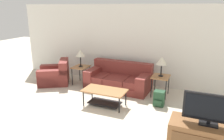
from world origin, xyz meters
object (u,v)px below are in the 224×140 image
side_table_right (161,78)px  table_lamp_left (80,53)px  armchair (55,75)px  couch (119,80)px  backpack (159,99)px  television (210,109)px  side_table_left (81,68)px  table_lamp_right (162,61)px  coffee_table (105,94)px

side_table_right → table_lamp_left: 2.71m
armchair → side_table_right: (3.49, 0.32, 0.25)m
armchair → side_table_right: 3.51m
couch → backpack: bearing=-28.1°
television → side_table_left: bearing=147.7°
table_lamp_right → table_lamp_left: bearing=180.0°
table_lamp_left → table_lamp_right: 2.66m
couch → coffee_table: couch is taller
backpack → table_lamp_left: bearing=166.1°
table_lamp_left → coffee_table: bearing=-40.5°
table_lamp_left → backpack: (2.77, -0.69, -0.85)m
armchair → side_table_left: size_ratio=2.18×
side_table_right → backpack: (0.11, -0.69, -0.34)m
television → table_lamp_right: bearing=116.9°
side_table_left → coffee_table: bearing=-40.5°
side_table_right → television: (1.26, -2.47, 0.41)m
couch → armchair: bearing=-169.5°
coffee_table → table_lamp_left: size_ratio=1.99×
table_lamp_right → television: (1.26, -2.47, -0.10)m
couch → television: television is taller
couch → armchair: couch is taller
table_lamp_right → couch: bearing=176.5°
side_table_left → television: television is taller
television → backpack: bearing=122.6°
table_lamp_right → side_table_right: bearing=76.0°
coffee_table → table_lamp_left: (-1.45, 1.24, 0.72)m
side_table_left → table_lamp_right: table_lamp_right is taller
couch → armchair: size_ratio=1.54×
side_table_left → table_lamp_right: (2.66, -0.00, 0.51)m
side_table_right → couch: bearing=176.5°
coffee_table → side_table_left: 1.92m
side_table_left → side_table_right: same height
table_lamp_right → backpack: table_lamp_right is taller
table_lamp_left → television: (3.92, -2.47, -0.10)m
side_table_right → backpack: side_table_right is taller
table_lamp_right → television: bearing=-63.1°
armchair → table_lamp_right: table_lamp_right is taller
couch → side_table_right: 1.35m
side_table_left → side_table_right: bearing=0.0°
coffee_table → table_lamp_right: 1.87m
couch → side_table_left: size_ratio=3.37×
coffee_table → side_table_right: bearing=45.8°
side_table_right → table_lamp_left: bearing=-180.0°
couch → table_lamp_right: bearing=-3.5°
armchair → coffee_table: 2.46m
couch → side_table_right: size_ratio=3.37×
table_lamp_left → television: bearing=-32.3°
couch → table_lamp_left: 1.53m
armchair → backpack: bearing=-5.8°
coffee_table → table_lamp_left: table_lamp_left is taller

